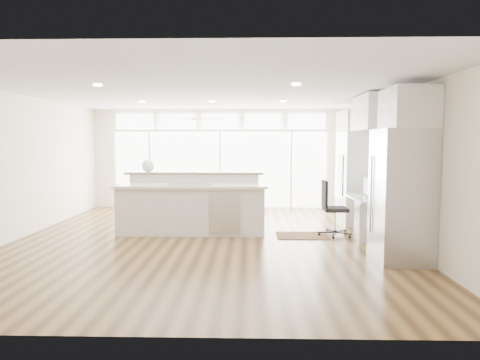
{
  "coord_description": "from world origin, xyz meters",
  "views": [
    {
      "loc": [
        0.84,
        -7.79,
        1.8
      ],
      "look_at": [
        0.63,
        0.6,
        1.06
      ],
      "focal_mm": 32.0,
      "sensor_mm": 36.0,
      "label": 1
    }
  ],
  "objects": [
    {
      "name": "floor",
      "position": [
        0.0,
        0.0,
        -0.01
      ],
      "size": [
        7.0,
        8.0,
        0.02
      ],
      "primitive_type": "cube",
      "color": "#462E15",
      "rests_on": "ground"
    },
    {
      "name": "ceiling",
      "position": [
        0.0,
        0.0,
        2.7
      ],
      "size": [
        7.0,
        8.0,
        0.02
      ],
      "primitive_type": "cube",
      "color": "silver",
      "rests_on": "wall_back"
    },
    {
      "name": "wall_back",
      "position": [
        0.0,
        4.0,
        1.35
      ],
      "size": [
        7.0,
        0.04,
        2.7
      ],
      "primitive_type": "cube",
      "color": "white",
      "rests_on": "floor"
    },
    {
      "name": "wall_front",
      "position": [
        0.0,
        -4.0,
        1.35
      ],
      "size": [
        7.0,
        0.04,
        2.7
      ],
      "primitive_type": "cube",
      "color": "white",
      "rests_on": "floor"
    },
    {
      "name": "wall_left",
      "position": [
        -3.5,
        0.0,
        1.35
      ],
      "size": [
        0.04,
        8.0,
        2.7
      ],
      "primitive_type": "cube",
      "color": "white",
      "rests_on": "floor"
    },
    {
      "name": "wall_right",
      "position": [
        3.5,
        0.0,
        1.35
      ],
      "size": [
        0.04,
        8.0,
        2.7
      ],
      "primitive_type": "cube",
      "color": "white",
      "rests_on": "floor"
    },
    {
      "name": "glass_wall",
      "position": [
        0.0,
        3.94,
        1.05
      ],
      "size": [
        5.8,
        0.06,
        2.08
      ],
      "primitive_type": "cube",
      "color": "white",
      "rests_on": "wall_back"
    },
    {
      "name": "transom_row",
      "position": [
        0.0,
        3.94,
        2.38
      ],
      "size": [
        5.9,
        0.06,
        0.4
      ],
      "primitive_type": "cube",
      "color": "white",
      "rests_on": "wall_back"
    },
    {
      "name": "desk_window",
      "position": [
        3.46,
        0.3,
        1.55
      ],
      "size": [
        0.04,
        0.85,
        0.85
      ],
      "primitive_type": "cube",
      "color": "white",
      "rests_on": "wall_right"
    },
    {
      "name": "ceiling_fan",
      "position": [
        -0.5,
        2.8,
        2.48
      ],
      "size": [
        1.16,
        1.16,
        0.32
      ],
      "primitive_type": "cube",
      "color": "white",
      "rests_on": "ceiling"
    },
    {
      "name": "recessed_lights",
      "position": [
        0.0,
        0.2,
        2.68
      ],
      "size": [
        3.4,
        3.0,
        0.02
      ],
      "primitive_type": "cube",
      "color": "white",
      "rests_on": "ceiling"
    },
    {
      "name": "oven_cabinet",
      "position": [
        3.17,
        1.8,
        1.25
      ],
      "size": [
        0.64,
        1.2,
        2.5
      ],
      "primitive_type": "cube",
      "color": "silver",
      "rests_on": "floor"
    },
    {
      "name": "desk_nook",
      "position": [
        3.13,
        0.3,
        0.38
      ],
      "size": [
        0.72,
        1.3,
        0.76
      ],
      "primitive_type": "cube",
      "color": "silver",
      "rests_on": "floor"
    },
    {
      "name": "upper_cabinets",
      "position": [
        3.17,
        0.3,
        2.35
      ],
      "size": [
        0.64,
        1.3,
        0.64
      ],
      "primitive_type": "cube",
      "color": "silver",
      "rests_on": "wall_right"
    },
    {
      "name": "refrigerator",
      "position": [
        3.11,
        -1.35,
        1.0
      ],
      "size": [
        0.76,
        0.9,
        2.0
      ],
      "primitive_type": "cube",
      "color": "#B0B0B5",
      "rests_on": "floor"
    },
    {
      "name": "fridge_cabinet",
      "position": [
        3.17,
        -1.35,
        2.3
      ],
      "size": [
        0.64,
        0.9,
        0.6
      ],
      "primitive_type": "cube",
      "color": "silver",
      "rests_on": "wall_right"
    },
    {
      "name": "framed_photos",
      "position": [
        3.46,
        0.92,
        1.4
      ],
      "size": [
        0.06,
        0.22,
        0.8
      ],
      "primitive_type": "cube",
      "color": "black",
      "rests_on": "wall_right"
    },
    {
      "name": "kitchen_island",
      "position": [
        -0.33,
        0.59,
        0.59
      ],
      "size": [
        3.0,
        1.14,
        1.19
      ],
      "primitive_type": "cube",
      "rotation": [
        0.0,
        0.0,
        0.0
      ],
      "color": "silver",
      "rests_on": "floor"
    },
    {
      "name": "rug",
      "position": [
        1.83,
        0.35,
        0.01
      ],
      "size": [
        0.99,
        0.71,
        0.01
      ],
      "primitive_type": "cube",
      "rotation": [
        0.0,
        0.0,
        0.0
      ],
      "color": "#362211",
      "rests_on": "floor"
    },
    {
      "name": "office_chair",
      "position": [
        2.47,
        0.38,
        0.53
      ],
      "size": [
        0.57,
        0.53,
        1.06
      ],
      "primitive_type": "cube",
      "rotation": [
        0.0,
        0.0,
        0.03
      ],
      "color": "black",
      "rests_on": "floor"
    },
    {
      "name": "fishbowl",
      "position": [
        -1.28,
        0.98,
        1.32
      ],
      "size": [
        0.28,
        0.28,
        0.26
      ],
      "primitive_type": "sphere",
      "rotation": [
        0.0,
        0.0,
        0.07
      ],
      "color": "white",
      "rests_on": "kitchen_island"
    },
    {
      "name": "monitor",
      "position": [
        3.05,
        0.3,
        0.98
      ],
      "size": [
        0.11,
        0.52,
        0.43
      ],
      "primitive_type": "cube",
      "rotation": [
        0.0,
        0.0,
        -0.04
      ],
      "color": "black",
      "rests_on": "desk_nook"
    },
    {
      "name": "keyboard",
      "position": [
        2.88,
        0.3,
        0.77
      ],
      "size": [
        0.14,
        0.31,
        0.02
      ],
      "primitive_type": "cube",
      "rotation": [
        0.0,
        0.0,
        0.08
      ],
      "color": "silver",
      "rests_on": "desk_nook"
    },
    {
      "name": "potted_plant",
      "position": [
        3.17,
        1.8,
        2.62
      ],
      "size": [
        0.3,
        0.33,
        0.25
      ],
      "primitive_type": "imported",
      "rotation": [
        0.0,
        0.0,
        -0.03
      ],
      "color": "#2C5825",
      "rests_on": "oven_cabinet"
    }
  ]
}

